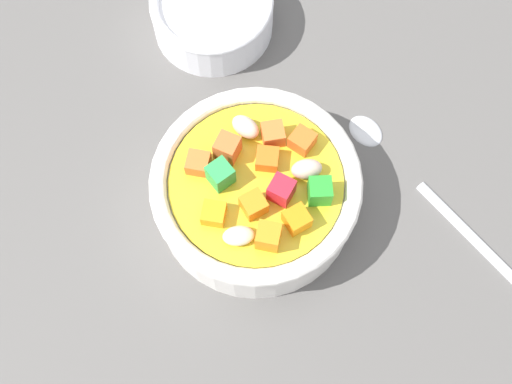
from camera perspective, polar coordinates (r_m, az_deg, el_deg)
The scene contains 4 objects.
ground_plane at distance 57.87cm, azimuth 0.00°, elevation -1.32°, with size 140.00×140.00×2.00cm, color #565451.
soup_bowl_main at distance 54.09cm, azimuth 0.03°, elevation 0.16°, with size 16.75×16.75×6.86cm.
spoon at distance 58.72cm, azimuth 14.26°, elevation 0.23°, with size 19.34×11.85×0.92cm.
side_bowl_small at distance 63.70cm, azimuth -3.70°, elevation 14.90°, with size 11.16×11.16×4.19cm.
Camera 1 is at (19.63, -3.74, 53.31)cm, focal length 47.30 mm.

